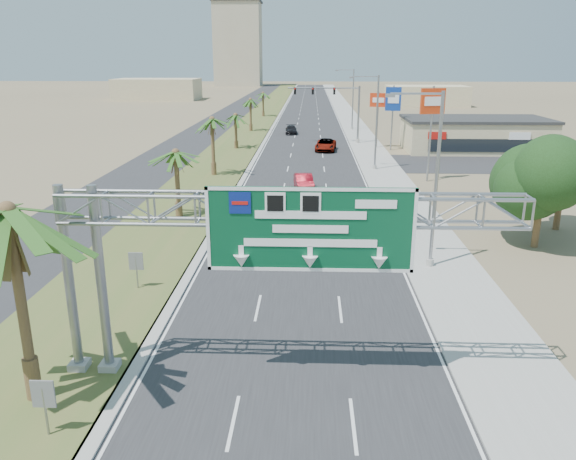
% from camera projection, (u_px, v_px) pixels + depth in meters
% --- Properties ---
extents(road, '(12.00, 300.00, 0.02)m').
position_uv_depth(road, '(309.00, 117.00, 117.06)').
color(road, '#28282B').
rests_on(road, ground).
extents(sidewalk_right, '(4.00, 300.00, 0.10)m').
position_uv_depth(sidewalk_right, '(349.00, 117.00, 116.72)').
color(sidewalk_right, '#9E9B93').
rests_on(sidewalk_right, ground).
extents(median_grass, '(7.00, 300.00, 0.12)m').
position_uv_depth(median_grass, '(261.00, 116.00, 117.43)').
color(median_grass, '#4F602A').
rests_on(median_grass, ground).
extents(opposing_road, '(8.00, 300.00, 0.02)m').
position_uv_depth(opposing_road, '(228.00, 116.00, 117.71)').
color(opposing_road, '#28282B').
rests_on(opposing_road, ground).
extents(sign_gantry, '(16.75, 1.24, 7.50)m').
position_uv_depth(sign_gantry, '(266.00, 224.00, 19.72)').
color(sign_gantry, gray).
rests_on(sign_gantry, ground).
extents(palm_near, '(5.70, 5.70, 8.35)m').
position_uv_depth(palm_near, '(7.00, 212.00, 17.93)').
color(palm_near, brown).
rests_on(palm_near, ground).
extents(palm_row_b, '(3.99, 3.99, 5.95)m').
position_uv_depth(palm_row_b, '(176.00, 154.00, 41.47)').
color(palm_row_b, brown).
rests_on(palm_row_b, ground).
extents(palm_row_c, '(3.99, 3.99, 6.75)m').
position_uv_depth(palm_row_c, '(212.00, 120.00, 56.53)').
color(palm_row_c, brown).
rests_on(palm_row_c, ground).
extents(palm_row_d, '(3.99, 3.99, 5.45)m').
position_uv_depth(palm_row_d, '(235.00, 116.00, 74.10)').
color(palm_row_d, brown).
rests_on(palm_row_d, ground).
extents(palm_row_e, '(3.99, 3.99, 6.15)m').
position_uv_depth(palm_row_e, '(250.00, 100.00, 92.05)').
color(palm_row_e, brown).
rests_on(palm_row_e, ground).
extents(palm_row_f, '(3.99, 3.99, 5.75)m').
position_uv_depth(palm_row_f, '(263.00, 94.00, 116.05)').
color(palm_row_f, brown).
rests_on(palm_row_f, ground).
extents(streetlight_near, '(3.27, 0.44, 10.00)m').
position_uv_depth(streetlight_near, '(432.00, 188.00, 31.33)').
color(streetlight_near, gray).
rests_on(streetlight_near, ground).
extents(streetlight_mid, '(3.27, 0.44, 10.00)m').
position_uv_depth(streetlight_mid, '(375.00, 126.00, 59.99)').
color(streetlight_mid, gray).
rests_on(streetlight_mid, ground).
extents(streetlight_far, '(3.27, 0.44, 10.00)m').
position_uv_depth(streetlight_far, '(352.00, 102.00, 94.39)').
color(streetlight_far, gray).
rests_on(streetlight_far, ground).
extents(signal_mast, '(10.28, 0.71, 8.00)m').
position_uv_depth(signal_mast, '(344.00, 109.00, 79.11)').
color(signal_mast, gray).
rests_on(signal_mast, ground).
extents(store_building, '(18.00, 10.00, 4.00)m').
position_uv_depth(store_building, '(475.00, 135.00, 73.59)').
color(store_building, tan).
rests_on(store_building, ground).
extents(oak_near, '(4.50, 4.50, 6.80)m').
position_uv_depth(oak_near, '(543.00, 178.00, 34.90)').
color(oak_near, brown).
rests_on(oak_near, ground).
extents(oak_far, '(3.50, 3.50, 5.60)m').
position_uv_depth(oak_far, '(563.00, 177.00, 38.81)').
color(oak_far, brown).
rests_on(oak_far, ground).
extents(median_signback_a, '(0.75, 0.08, 2.08)m').
position_uv_depth(median_signback_a, '(44.00, 398.00, 17.57)').
color(median_signback_a, gray).
rests_on(median_signback_a, ground).
extents(median_signback_b, '(0.75, 0.08, 2.08)m').
position_uv_depth(median_signback_b, '(136.00, 264.00, 29.06)').
color(median_signback_b, gray).
rests_on(median_signback_b, ground).
extents(tower_distant, '(20.00, 16.00, 35.00)m').
position_uv_depth(tower_distant, '(238.00, 45.00, 246.94)').
color(tower_distant, tan).
rests_on(tower_distant, ground).
extents(building_distant_left, '(24.00, 14.00, 6.00)m').
position_uv_depth(building_distant_left, '(157.00, 89.00, 165.69)').
color(building_distant_left, tan).
rests_on(building_distant_left, ground).
extents(building_distant_right, '(20.00, 12.00, 5.00)m').
position_uv_depth(building_distant_right, '(426.00, 96.00, 143.84)').
color(building_distant_right, tan).
rests_on(building_distant_right, ground).
extents(car_left_lane, '(2.44, 5.12, 1.69)m').
position_uv_depth(car_left_lane, '(237.00, 204.00, 43.44)').
color(car_left_lane, black).
rests_on(car_left_lane, ground).
extents(car_mid_lane, '(2.07, 4.58, 1.46)m').
position_uv_depth(car_mid_lane, '(304.00, 182.00, 51.67)').
color(car_mid_lane, maroon).
rests_on(car_mid_lane, ground).
extents(car_right_lane, '(3.05, 5.71, 1.53)m').
position_uv_depth(car_right_lane, '(326.00, 145.00, 73.71)').
color(car_right_lane, gray).
rests_on(car_right_lane, ground).
extents(car_far, '(2.03, 4.58, 1.31)m').
position_uv_depth(car_far, '(291.00, 130.00, 90.30)').
color(car_far, black).
rests_on(car_far, ground).
extents(pole_sign_red_near, '(2.41, 0.78, 9.17)m').
position_uv_depth(pole_sign_red_near, '(432.00, 107.00, 53.46)').
color(pole_sign_red_near, gray).
rests_on(pole_sign_red_near, ground).
extents(pole_sign_blue, '(2.02, 0.62, 8.33)m').
position_uv_depth(pole_sign_blue, '(393.00, 102.00, 72.71)').
color(pole_sign_blue, gray).
rests_on(pole_sign_blue, ground).
extents(pole_sign_red_far, '(2.19, 0.92, 7.47)m').
position_uv_depth(pole_sign_red_far, '(378.00, 104.00, 74.65)').
color(pole_sign_red_far, gray).
rests_on(pole_sign_red_far, ground).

